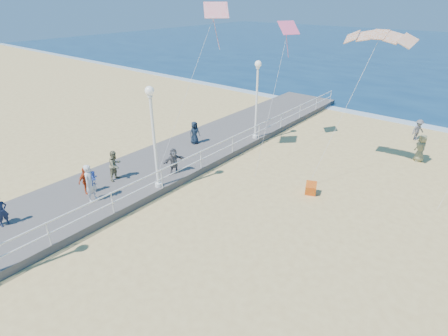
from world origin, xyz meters
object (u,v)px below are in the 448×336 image
Objects in this scene: spectator_4 at (195,133)px; box_kite at (311,189)px; woman_holding_toddler at (91,183)px; spectator_0 at (1,211)px; spectator_5 at (174,161)px; beach_walker_a at (418,130)px; toddler_held at (94,178)px; spectator_1 at (115,165)px; beach_walker_c at (421,148)px; lamp_post_far at (257,92)px; spectator_3 at (86,181)px; lamp_post_mid at (153,128)px.

box_kite is at bearing -79.14° from spectator_4.
woman_holding_toddler is 1.34× the size of spectator_0.
spectator_5 reaches higher than beach_walker_a.
toddler_held reaches higher than spectator_0.
beach_walker_c is at bearing -55.18° from spectator_1.
toddler_held is (-1.27, -11.80, -2.04)m from lamp_post_far.
lamp_post_mid is at bearing -48.30° from spectator_3.
spectator_1 is at bearing -79.24° from beach_walker_c.
woman_holding_toddler is 11.14m from box_kite.
lamp_post_far is 10.94m from beach_walker_c.
woman_holding_toddler is at bearing -73.13° from beach_walker_c.
lamp_post_far is 12.05m from toddler_held.
lamp_post_far reaches higher than spectator_1.
lamp_post_far is 3.45× the size of spectator_4.
toddler_held is at bearing -17.11° from spectator_0.
spectator_4 reaches higher than beach_walker_c.
spectator_4 is 4.47m from spectator_5.
woman_holding_toddler is 1.25× the size of spectator_4.
lamp_post_mid is 7.18× the size of toddler_held.
spectator_3 is (-0.98, 0.05, -0.50)m from toddler_held.
beach_walker_a is 2.58× the size of box_kite.
box_kite is (6.36, -4.05, -3.36)m from lamp_post_far.
spectator_4 is (-0.01, 12.15, 0.05)m from spectator_0.
spectator_5 is 0.84× the size of beach_walker_c.
beach_walker_a is at bearing -38.47° from spectator_3.
spectator_5 is 7.64m from box_kite.
box_kite is at bearing -64.19° from woman_holding_toddler.
lamp_post_mid is 9.00m from lamp_post_far.
woman_holding_toddler reaches higher than beach_walker_a.
lamp_post_mid reaches higher than spectator_0.
spectator_4 is (-1.33, 8.36, -0.45)m from toddler_held.
toddler_held reaches higher than beach_walker_a.
spectator_4 is 14.47m from beach_walker_c.
toddler_held reaches higher than spectator_3.
spectator_3 reaches higher than spectator_0.
box_kite is (6.36, 4.95, -3.36)m from lamp_post_mid.
spectator_4 is 2.57× the size of box_kite.
spectator_0 is 2.39× the size of box_kite.
woman_holding_toddler reaches higher than box_kite.
lamp_post_mid is 3.02× the size of beach_walker_c.
spectator_1 is (-2.39, -0.89, -2.42)m from lamp_post_mid.
box_kite is at bearing -70.49° from spectator_1.
toddler_held is 22.12m from beach_walker_a.
box_kite is (8.74, 5.85, -0.94)m from spectator_1.
spectator_0 is 0.86× the size of spectator_1.
spectator_3 reaches higher than box_kite.
beach_walker_a is (8.78, 7.88, -2.89)m from lamp_post_far.
spectator_5 is (-0.47, 1.63, -2.52)m from lamp_post_mid.
spectator_1 is 3.17m from spectator_5.
lamp_post_mid is 3.45× the size of spectator_4.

